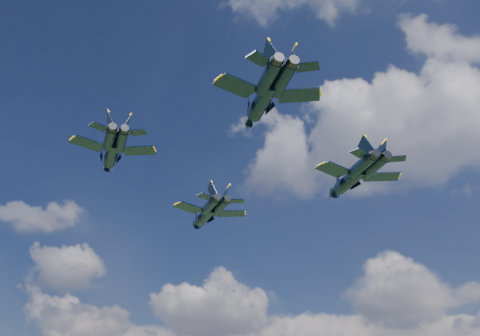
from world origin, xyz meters
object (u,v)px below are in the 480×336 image
at_px(jet_lead, 205,215).
at_px(jet_left, 111,154).
at_px(jet_slot, 261,102).
at_px(jet_right, 349,180).

relative_size(jet_lead, jet_left, 1.13).
bearing_deg(jet_slot, jet_left, 133.12).
height_order(jet_left, jet_right, jet_right).
bearing_deg(jet_left, jet_lead, 44.18).
distance_m(jet_left, jet_right, 35.34).
bearing_deg(jet_right, jet_left, 175.62).
relative_size(jet_lead, jet_right, 0.96).
relative_size(jet_left, jet_right, 0.85).
distance_m(jet_right, jet_slot, 25.22).
height_order(jet_lead, jet_slot, jet_slot).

